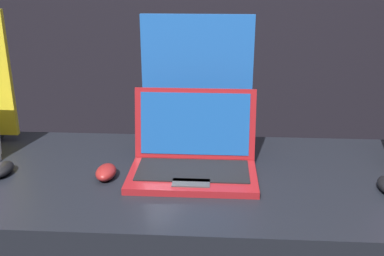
{
  "coord_description": "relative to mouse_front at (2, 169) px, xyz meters",
  "views": [
    {
      "loc": [
        0.09,
        -0.9,
        1.53
      ],
      "look_at": [
        0.01,
        0.33,
        1.08
      ],
      "focal_mm": 42.0,
      "sensor_mm": 36.0,
      "label": 1
    }
  ],
  "objects": [
    {
      "name": "laptop_middle",
      "position": [
        0.58,
        0.05,
        0.04
      ],
      "size": [
        0.38,
        0.27,
        0.24
      ],
      "color": "maroon",
      "rests_on": "display_counter"
    },
    {
      "name": "mouse_middle",
      "position": [
        0.32,
        -0.01,
        0.0
      ],
      "size": [
        0.06,
        0.09,
        0.04
      ],
      "color": "maroon",
      "rests_on": "display_counter"
    },
    {
      "name": "mouse_front",
      "position": [
        0.0,
        0.0,
        0.0
      ],
      "size": [
        0.06,
        0.1,
        0.03
      ],
      "color": "black",
      "rests_on": "display_counter"
    },
    {
      "name": "promo_stand_middle",
      "position": [
        0.58,
        0.26,
        0.2
      ],
      "size": [
        0.37,
        0.07,
        0.45
      ],
      "color": "black",
      "rests_on": "display_counter"
    }
  ]
}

